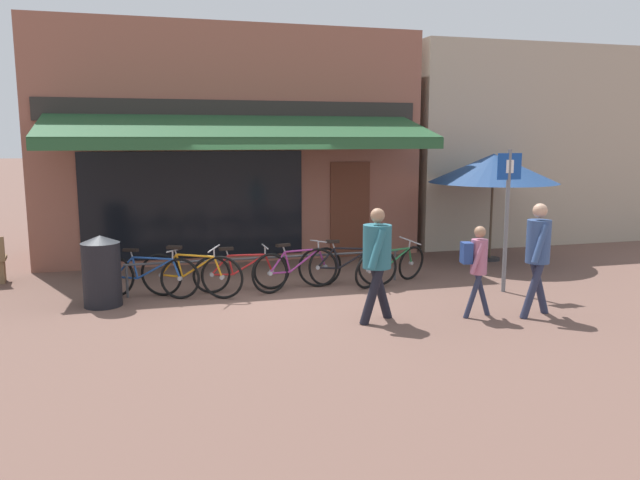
# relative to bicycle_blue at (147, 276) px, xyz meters

# --- Properties ---
(ground_plane) EXTENTS (160.00, 160.00, 0.00)m
(ground_plane) POSITION_rel_bicycle_blue_xyz_m (2.09, -0.50, -0.37)
(ground_plane) COLOR brown
(shop_front) EXTENTS (8.21, 4.99, 4.94)m
(shop_front) POSITION_rel_bicycle_blue_xyz_m (1.91, 4.05, 2.10)
(shop_front) COLOR #8E5647
(shop_front) RESTS_ON ground_plane
(neighbour_building) EXTENTS (7.04, 4.00, 4.83)m
(neighbour_building) POSITION_rel_bicycle_blue_xyz_m (9.74, 4.57, 2.05)
(neighbour_building) COLOR tan
(neighbour_building) RESTS_ON ground_plane
(bike_rack_rail) EXTENTS (4.86, 0.04, 0.57)m
(bike_rack_rail) POSITION_rel_bicycle_blue_xyz_m (2.06, 0.09, 0.13)
(bike_rack_rail) COLOR #47494F
(bike_rack_rail) RESTS_ON ground_plane
(bicycle_blue) EXTENTS (1.70, 0.78, 0.83)m
(bicycle_blue) POSITION_rel_bicycle_blue_xyz_m (0.00, 0.00, 0.00)
(bicycle_blue) COLOR black
(bicycle_blue) RESTS_ON ground_plane
(bicycle_orange) EXTENTS (1.64, 0.88, 0.88)m
(bicycle_orange) POSITION_rel_bicycle_blue_xyz_m (0.70, -0.21, 0.03)
(bicycle_orange) COLOR black
(bicycle_orange) RESTS_ON ground_plane
(bicycle_red) EXTENTS (1.69, 0.52, 0.78)m
(bicycle_red) POSITION_rel_bicycle_blue_xyz_m (1.57, 0.01, -0.01)
(bicycle_red) COLOR black
(bicycle_red) RESTS_ON ground_plane
(bicycle_purple) EXTENTS (1.76, 0.71, 0.84)m
(bicycle_purple) POSITION_rel_bicycle_blue_xyz_m (2.54, -0.12, 0.01)
(bicycle_purple) COLOR black
(bicycle_purple) RESTS_ON ground_plane
(bicycle_black) EXTENTS (1.72, 0.57, 0.84)m
(bicycle_black) POSITION_rel_bicycle_blue_xyz_m (3.43, -0.16, 0.01)
(bicycle_black) COLOR black
(bicycle_black) RESTS_ON ground_plane
(bicycle_green) EXTENTS (1.65, 0.85, 0.82)m
(bicycle_green) POSITION_rel_bicycle_blue_xyz_m (4.23, -0.22, -0.01)
(bicycle_green) COLOR black
(bicycle_green) RESTS_ON ground_plane
(pedestrian_adult) EXTENTS (0.58, 0.68, 1.66)m
(pedestrian_adult) POSITION_rel_bicycle_blue_xyz_m (3.17, -2.28, 0.63)
(pedestrian_adult) COLOR black
(pedestrian_adult) RESTS_ON ground_plane
(pedestrian_child) EXTENTS (0.52, 0.31, 1.36)m
(pedestrian_child) POSITION_rel_bicycle_blue_xyz_m (4.66, -2.47, 0.49)
(pedestrian_child) COLOR #282D47
(pedestrian_child) RESTS_ON ground_plane
(pedestrian_second_adult) EXTENTS (0.59, 0.53, 1.70)m
(pedestrian_second_adult) POSITION_rel_bicycle_blue_xyz_m (5.54, -2.67, 0.66)
(pedestrian_second_adult) COLOR #282D47
(pedestrian_second_adult) RESTS_ON ground_plane
(litter_bin) EXTENTS (0.60, 0.60, 1.13)m
(litter_bin) POSITION_rel_bicycle_blue_xyz_m (-0.68, -0.35, 0.20)
(litter_bin) COLOR black
(litter_bin) RESTS_ON ground_plane
(parking_sign) EXTENTS (0.44, 0.07, 2.43)m
(parking_sign) POSITION_rel_bicycle_blue_xyz_m (5.90, -1.24, 1.12)
(parking_sign) COLOR slate
(parking_sign) RESTS_ON ground_plane
(cafe_parasol) EXTENTS (2.72, 2.72, 2.29)m
(cafe_parasol) POSITION_rel_bicycle_blue_xyz_m (7.16, 1.33, 1.61)
(cafe_parasol) COLOR #4C3D2D
(cafe_parasol) RESTS_ON ground_plane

